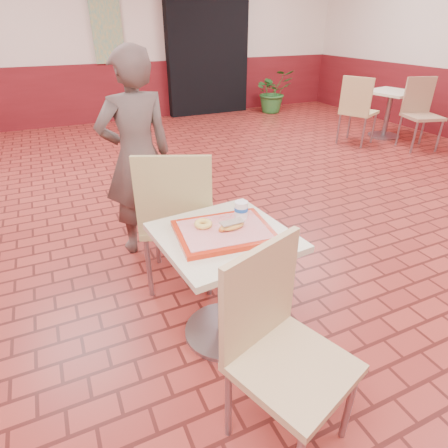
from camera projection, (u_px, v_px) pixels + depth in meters
name	position (u px, v px, depth m)	size (l,w,h in m)	color
room_shell	(318.00, 47.00, 2.59)	(8.01, 10.01, 3.01)	maroon
wainscot_band	(303.00, 182.00, 3.07)	(8.00, 10.00, 1.00)	maroon
corridor_doorway	(208.00, 54.00, 7.11)	(1.60, 0.22, 2.20)	black
promo_poster	(106.00, 24.00, 6.25)	(0.50, 0.03, 1.20)	gray
main_table	(224.00, 270.00, 2.05)	(0.65, 0.65, 0.69)	beige
chair_main_front	(279.00, 343.00, 1.51)	(0.54, 0.54, 0.93)	tan
chair_main_back	(177.00, 215.00, 2.42)	(0.60, 0.60, 1.00)	tan
customer	(137.00, 157.00, 2.78)	(0.56, 0.37, 1.54)	brown
serving_tray	(224.00, 232.00, 1.94)	(0.49, 0.38, 0.03)	red
ring_donut	(203.00, 224.00, 1.95)	(0.09, 0.09, 0.03)	#F9D35A
long_john_donut	(231.00, 226.00, 1.92)	(0.15, 0.08, 0.04)	#F0AE46
paper_cup	(241.00, 209.00, 2.02)	(0.07, 0.07, 0.09)	white
second_table	(389.00, 106.00, 5.87)	(0.67, 0.67, 0.71)	#EEE8BF
chair_second_left	(357.00, 107.00, 5.46)	(0.60, 0.60, 0.98)	#D5C380
chair_second_front	(421.00, 110.00, 5.34)	(0.55, 0.55, 0.97)	tan
potted_plant	(273.00, 91.00, 7.50)	(0.74, 0.64, 0.82)	#2B6D2C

